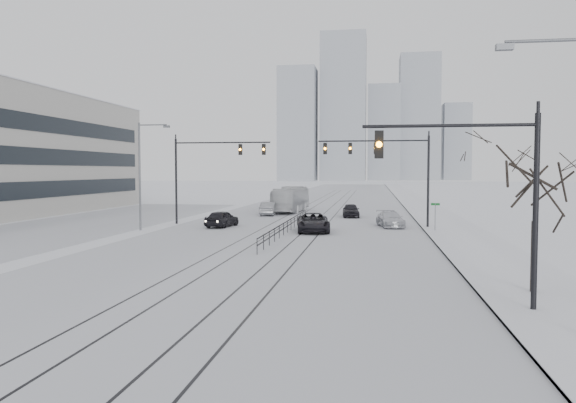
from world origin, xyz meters
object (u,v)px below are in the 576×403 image
object	(u,v)px
sedan_sb_outer	(269,209)
sedan_nb_right	(390,219)
traffic_mast_near	(488,184)
bare_tree	(536,184)
sedan_sb_inner	(222,219)
box_truck	(291,200)
sedan_nb_front	(313,223)
sedan_nb_far	(351,210)

from	to	relation	value
sedan_sb_outer	sedan_nb_right	distance (m)	17.28
traffic_mast_near	sedan_sb_outer	xyz separation A→B (m)	(-15.50, 41.15, -3.82)
bare_tree	sedan_sb_inner	bearing A→B (deg)	128.61
bare_tree	sedan_nb_right	distance (m)	27.53
sedan_sb_inner	box_truck	world-z (taller)	box_truck
sedan_sb_outer	sedan_sb_inner	bearing A→B (deg)	80.26
sedan_sb_inner	sedan_nb_front	xyz separation A→B (m)	(8.44, -2.77, 0.03)
traffic_mast_near	sedan_nb_right	distance (m)	30.18
bare_tree	sedan_nb_far	bearing A→B (deg)	103.28
sedan_nb_far	sedan_sb_inner	bearing A→B (deg)	-135.86
sedan_nb_front	sedan_nb_right	bearing A→B (deg)	30.59
sedan_nb_right	box_truck	bearing A→B (deg)	114.49
sedan_sb_inner	box_truck	distance (m)	19.12
sedan_sb_inner	sedan_nb_far	xyz separation A→B (m)	(10.91, 12.40, -0.01)
sedan_nb_front	sedan_nb_right	distance (m)	8.08
sedan_nb_right	sedan_nb_far	xyz separation A→B (m)	(-3.87, 10.16, 0.04)
sedan_sb_inner	sedan_nb_far	distance (m)	16.52
traffic_mast_near	box_truck	bearing A→B (deg)	106.56
bare_tree	box_truck	bearing A→B (deg)	110.48
sedan_nb_front	sedan_nb_right	xyz separation A→B (m)	(6.34, 5.01, -0.07)
bare_tree	sedan_nb_front	bearing A→B (deg)	117.17
bare_tree	traffic_mast_near	bearing A→B (deg)	-128.76
sedan_sb_outer	sedan_nb_front	world-z (taller)	sedan_nb_front
traffic_mast_near	sedan_nb_right	xyz separation A→B (m)	(-2.45, 29.83, -3.87)
bare_tree	sedan_sb_inner	world-z (taller)	bare_tree
sedan_nb_far	box_truck	world-z (taller)	box_truck
sedan_sb_outer	box_truck	world-z (taller)	box_truck
sedan_nb_far	box_truck	size ratio (longest dim) A/B	0.39
sedan_nb_right	sedan_nb_far	size ratio (longest dim) A/B	1.12
sedan_sb_outer	sedan_nb_front	distance (m)	17.65
traffic_mast_near	sedan_sb_inner	world-z (taller)	traffic_mast_near
bare_tree	sedan_nb_front	world-z (taller)	bare_tree
bare_tree	sedan_nb_far	world-z (taller)	bare_tree
traffic_mast_near	sedan_sb_inner	size ratio (longest dim) A/B	1.61
box_truck	bare_tree	bearing A→B (deg)	113.94
sedan_sb_inner	sedan_sb_outer	bearing A→B (deg)	-87.83
sedan_nb_right	sedan_nb_far	bearing A→B (deg)	100.91
sedan_sb_inner	sedan_sb_outer	xyz separation A→B (m)	(1.72, 13.56, 0.00)
traffic_mast_near	sedan_nb_right	size ratio (longest dim) A/B	1.47
bare_tree	sedan_nb_far	size ratio (longest dim) A/B	1.43
sedan_sb_inner	sedan_sb_outer	size ratio (longest dim) A/B	0.96
sedan_sb_outer	sedan_nb_far	distance (m)	9.26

